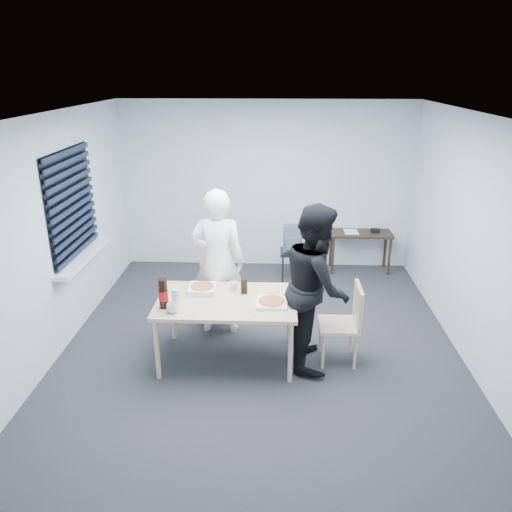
{
  "coord_description": "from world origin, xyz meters",
  "views": [
    {
      "loc": [
        0.17,
        -5.15,
        3.03
      ],
      "look_at": [
        -0.06,
        0.1,
        1.04
      ],
      "focal_mm": 35.0,
      "sensor_mm": 36.0,
      "label": 1
    }
  ],
  "objects_px": {
    "person_white": "(218,262)",
    "mug_b": "(234,286)",
    "chair_far": "(216,278)",
    "side_table": "(361,237)",
    "dining_table": "(227,305)",
    "stool": "(292,258)",
    "person_black": "(316,286)",
    "backpack": "(293,239)",
    "chair_right": "(347,319)",
    "mug_a": "(173,308)",
    "soda_bottle": "(163,294)"
  },
  "relations": [
    {
      "from": "dining_table",
      "to": "mug_b",
      "type": "distance_m",
      "value": 0.29
    },
    {
      "from": "chair_far",
      "to": "backpack",
      "type": "relative_size",
      "value": 2.26
    },
    {
      "from": "person_white",
      "to": "soda_bottle",
      "type": "xyz_separation_m",
      "value": [
        -0.46,
        -0.87,
        -0.01
      ]
    },
    {
      "from": "person_black",
      "to": "dining_table",
      "type": "bearing_deg",
      "value": 91.0
    },
    {
      "from": "person_black",
      "to": "person_white",
      "type": "bearing_deg",
      "value": 60.07
    },
    {
      "from": "backpack",
      "to": "chair_far",
      "type": "bearing_deg",
      "value": -126.85
    },
    {
      "from": "person_white",
      "to": "person_black",
      "type": "relative_size",
      "value": 1.0
    },
    {
      "from": "chair_far",
      "to": "soda_bottle",
      "type": "distance_m",
      "value": 1.36
    },
    {
      "from": "person_black",
      "to": "backpack",
      "type": "distance_m",
      "value": 2.16
    },
    {
      "from": "chair_right",
      "to": "mug_b",
      "type": "xyz_separation_m",
      "value": [
        -1.23,
        0.24,
        0.25
      ]
    },
    {
      "from": "backpack",
      "to": "mug_a",
      "type": "distance_m",
      "value": 2.78
    },
    {
      "from": "side_table",
      "to": "stool",
      "type": "relative_size",
      "value": 1.94
    },
    {
      "from": "dining_table",
      "to": "stool",
      "type": "xyz_separation_m",
      "value": [
        0.76,
        2.17,
        -0.28
      ]
    },
    {
      "from": "dining_table",
      "to": "person_white",
      "type": "distance_m",
      "value": 0.71
    },
    {
      "from": "chair_right",
      "to": "mug_b",
      "type": "bearing_deg",
      "value": 168.76
    },
    {
      "from": "chair_far",
      "to": "side_table",
      "type": "relative_size",
      "value": 0.94
    },
    {
      "from": "mug_b",
      "to": "dining_table",
      "type": "bearing_deg",
      "value": -102.81
    },
    {
      "from": "side_table",
      "to": "backpack",
      "type": "height_order",
      "value": "backpack"
    },
    {
      "from": "stool",
      "to": "mug_b",
      "type": "relative_size",
      "value": 4.89
    },
    {
      "from": "side_table",
      "to": "backpack",
      "type": "xyz_separation_m",
      "value": [
        -1.07,
        -0.5,
        0.13
      ]
    },
    {
      "from": "person_white",
      "to": "mug_b",
      "type": "xyz_separation_m",
      "value": [
        0.22,
        -0.4,
        -0.12
      ]
    },
    {
      "from": "person_black",
      "to": "backpack",
      "type": "xyz_separation_m",
      "value": [
        -0.19,
        2.14,
        -0.2
      ]
    },
    {
      "from": "chair_far",
      "to": "backpack",
      "type": "height_order",
      "value": "chair_far"
    },
    {
      "from": "chair_right",
      "to": "person_black",
      "type": "xyz_separation_m",
      "value": [
        -0.34,
        0.0,
        0.37
      ]
    },
    {
      "from": "person_white",
      "to": "stool",
      "type": "distance_m",
      "value": 1.84
    },
    {
      "from": "side_table",
      "to": "mug_b",
      "type": "relative_size",
      "value": 9.49
    },
    {
      "from": "person_white",
      "to": "stool",
      "type": "xyz_separation_m",
      "value": [
        0.92,
        1.51,
        -0.51
      ]
    },
    {
      "from": "chair_right",
      "to": "person_black",
      "type": "distance_m",
      "value": 0.51
    },
    {
      "from": "mug_b",
      "to": "stool",
      "type": "bearing_deg",
      "value": 69.88
    },
    {
      "from": "backpack",
      "to": "person_black",
      "type": "bearing_deg",
      "value": -79.68
    },
    {
      "from": "chair_far",
      "to": "stool",
      "type": "relative_size",
      "value": 1.82
    },
    {
      "from": "dining_table",
      "to": "soda_bottle",
      "type": "distance_m",
      "value": 0.69
    },
    {
      "from": "dining_table",
      "to": "person_white",
      "type": "height_order",
      "value": "person_white"
    },
    {
      "from": "chair_right",
      "to": "stool",
      "type": "height_order",
      "value": "chair_right"
    },
    {
      "from": "backpack",
      "to": "mug_a",
      "type": "relative_size",
      "value": 3.2
    },
    {
      "from": "dining_table",
      "to": "person_white",
      "type": "xyz_separation_m",
      "value": [
        -0.17,
        0.66,
        0.22
      ]
    },
    {
      "from": "side_table",
      "to": "backpack",
      "type": "distance_m",
      "value": 1.19
    },
    {
      "from": "chair_right",
      "to": "mug_b",
      "type": "height_order",
      "value": "chair_right"
    },
    {
      "from": "mug_b",
      "to": "person_black",
      "type": "bearing_deg",
      "value": -15.43
    },
    {
      "from": "chair_far",
      "to": "stool",
      "type": "xyz_separation_m",
      "value": [
        1.0,
        1.12,
        -0.13
      ]
    },
    {
      "from": "side_table",
      "to": "person_white",
      "type": "bearing_deg",
      "value": -134.92
    },
    {
      "from": "chair_far",
      "to": "person_white",
      "type": "bearing_deg",
      "value": -78.12
    },
    {
      "from": "mug_a",
      "to": "person_black",
      "type": "bearing_deg",
      "value": 12.8
    },
    {
      "from": "person_white",
      "to": "dining_table",
      "type": "bearing_deg",
      "value": 104.12
    },
    {
      "from": "chair_far",
      "to": "side_table",
      "type": "bearing_deg",
      "value": 37.85
    },
    {
      "from": "side_table",
      "to": "person_black",
      "type": "bearing_deg",
      "value": -108.52
    },
    {
      "from": "person_white",
      "to": "mug_b",
      "type": "relative_size",
      "value": 17.7
    },
    {
      "from": "side_table",
      "to": "stool",
      "type": "height_order",
      "value": "side_table"
    },
    {
      "from": "chair_far",
      "to": "mug_b",
      "type": "distance_m",
      "value": 0.88
    },
    {
      "from": "soda_bottle",
      "to": "side_table",
      "type": "bearing_deg",
      "value": 49.5
    }
  ]
}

